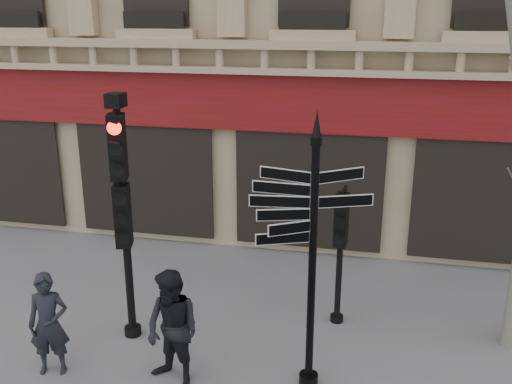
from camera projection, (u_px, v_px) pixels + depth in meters
ground at (267, 377)px, 9.06m from camera, size 80.00×80.00×0.00m
fingerpost at (314, 209)px, 8.01m from camera, size 2.12×2.12×4.30m
traffic_signal_main at (122, 190)px, 9.40m from camera, size 0.55×0.46×4.32m
traffic_signal_secondary at (341, 234)px, 10.14m from camera, size 0.45×0.34×2.52m
pedestrian_a at (49, 324)px, 8.94m from camera, size 0.72×0.58×1.71m
pedestrian_b at (173, 330)px, 8.61m from camera, size 1.13×1.02×1.89m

